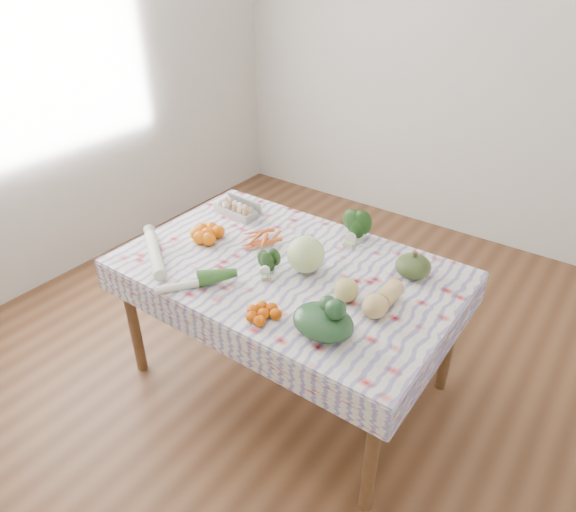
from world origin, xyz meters
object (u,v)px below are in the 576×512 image
(cabbage, at_px, (306,254))
(butternut_squash, at_px, (383,298))
(kabocha_squash, at_px, (413,266))
(egg_carton, at_px, (235,210))
(grapefruit, at_px, (346,290))
(dining_table, at_px, (288,280))

(cabbage, distance_m, butternut_squash, 0.45)
(cabbage, bearing_deg, kabocha_squash, 30.46)
(egg_carton, relative_size, grapefruit, 2.39)
(dining_table, height_order, kabocha_squash, kabocha_squash)
(cabbage, relative_size, grapefruit, 1.65)
(kabocha_squash, xyz_separation_m, grapefruit, (-0.16, -0.36, -0.00))
(kabocha_squash, height_order, butternut_squash, butternut_squash)
(dining_table, relative_size, cabbage, 8.74)
(dining_table, distance_m, grapefruit, 0.41)
(butternut_squash, xyz_separation_m, grapefruit, (-0.16, -0.04, -0.00))
(egg_carton, bearing_deg, cabbage, -15.89)
(egg_carton, xyz_separation_m, grapefruit, (0.94, -0.34, 0.02))
(dining_table, bearing_deg, kabocha_squash, 27.56)
(dining_table, height_order, butternut_squash, butternut_squash)
(egg_carton, relative_size, butternut_squash, 1.07)
(cabbage, bearing_deg, dining_table, -168.44)
(egg_carton, distance_m, cabbage, 0.71)
(kabocha_squash, bearing_deg, egg_carton, -178.98)
(cabbage, xyz_separation_m, grapefruit, (0.28, -0.10, -0.04))
(grapefruit, bearing_deg, butternut_squash, 14.26)
(butternut_squash, distance_m, grapefruit, 0.16)
(cabbage, height_order, butternut_squash, cabbage)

